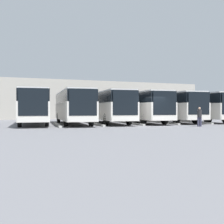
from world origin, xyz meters
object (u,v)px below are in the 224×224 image
object	(u,v)px
bus_4	(73,106)
bus_5	(33,106)
bus_0	(197,106)
bus_3	(107,106)
bus_2	(140,106)
pedestrian	(199,116)
bus_1	(169,106)

from	to	relation	value
bus_4	bus_5	distance (m)	3.68
bus_0	bus_3	xyz separation A→B (m)	(10.84, -0.27, 0.00)
bus_2	bus_4	xyz separation A→B (m)	(7.23, 0.06, 0.00)
bus_2	bus_5	size ratio (longest dim) A/B	1.00
bus_0	bus_5	bearing A→B (deg)	2.94
bus_3	bus_4	bearing A→B (deg)	8.47
bus_3	bus_4	world-z (taller)	same
bus_5	bus_2	bearing A→B (deg)	-178.00
bus_0	bus_2	distance (m)	7.23
bus_3	bus_5	bearing A→B (deg)	1.31
bus_2	bus_4	distance (m)	7.23
bus_0	pedestrian	world-z (taller)	bus_0
bus_4	bus_5	bearing A→B (deg)	-5.73
bus_0	bus_3	world-z (taller)	same
bus_4	pedestrian	world-z (taller)	bus_4
bus_1	bus_3	xyz separation A→B (m)	(7.23, -0.07, 0.00)
bus_0	bus_3	distance (m)	10.84
bus_2	bus_1	bearing A→B (deg)	-173.58
bus_1	bus_4	world-z (taller)	same
bus_0	pedestrian	size ratio (longest dim) A/B	7.44
bus_1	bus_4	size ratio (longest dim) A/B	1.00
bus_3	pedestrian	bearing A→B (deg)	130.46
bus_0	bus_4	distance (m)	14.45
bus_1	pedestrian	distance (m)	7.86
bus_0	bus_5	xyz separation A→B (m)	(18.06, -0.79, 0.00)
bus_0	bus_4	size ratio (longest dim) A/B	1.00
bus_3	bus_2	bearing A→B (deg)	-176.62
bus_1	bus_4	bearing A→B (deg)	6.09
bus_0	bus_5	distance (m)	18.08
bus_1	bus_2	size ratio (longest dim) A/B	1.00
pedestrian	bus_3	bearing A→B (deg)	-40.42
bus_1	bus_5	size ratio (longest dim) A/B	1.00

